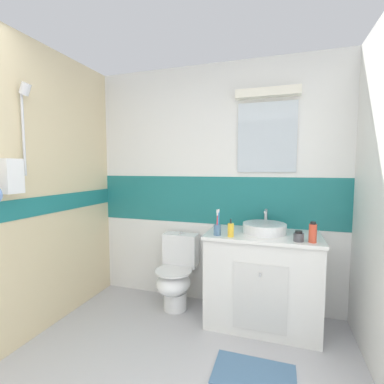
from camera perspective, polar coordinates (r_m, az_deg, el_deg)
wall_back_tiled at (r=2.93m, az=4.95°, el=1.47°), size 3.20×0.20×2.50m
wall_left_shower_alcove at (r=2.57m, az=-33.56°, el=-0.05°), size 0.27×3.48×2.50m
vanity_cabinet at (r=2.72m, az=14.34°, el=-17.05°), size 1.00×0.58×0.85m
sink_basin at (r=2.61m, az=14.82°, el=-7.16°), size 0.39×0.43×0.19m
toilet at (r=2.95m, az=-3.29°, el=-16.65°), size 0.37×0.50×0.76m
toothbrush_cup at (r=2.44m, az=5.29°, el=-7.50°), size 0.06×0.06×0.23m
soap_dispenser at (r=2.40m, az=8.06°, el=-7.81°), size 0.05×0.05×0.16m
mouthwash_bottle at (r=2.39m, az=23.81°, el=-7.75°), size 0.06×0.06×0.17m
hair_gel_jar at (r=2.40m, az=21.28°, el=-8.63°), size 0.08×0.08×0.09m
bath_mat at (r=2.34m, az=12.73°, el=-32.98°), size 0.57×0.35×0.01m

